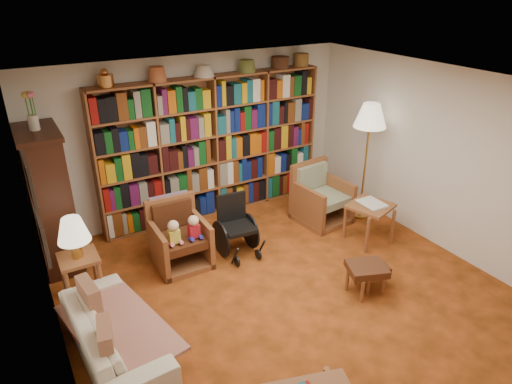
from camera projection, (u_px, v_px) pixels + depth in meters
floor at (283, 289)px, 5.64m from camera, size 5.00×5.00×0.00m
ceiling at (289, 87)px, 4.58m from camera, size 5.00×5.00×0.00m
wall_back at (197, 137)px, 7.07m from camera, size 5.00×0.00×5.00m
wall_front at (485, 336)px, 3.15m from camera, size 5.00×0.00×5.00m
wall_left at (47, 261)px, 3.98m from camera, size 0.00×5.00×5.00m
wall_right at (438, 159)px, 6.24m from camera, size 0.00×5.00×5.00m
bookshelf at (214, 143)px, 7.06m from camera, size 3.60×0.30×2.42m
curio_cabinet at (50, 199)px, 5.78m from camera, size 0.50×0.95×2.40m
framed_pictures at (36, 209)px, 4.06m from camera, size 0.03×0.52×0.97m
sofa at (114, 333)px, 4.60m from camera, size 1.77×0.79×0.50m
sofa_throw at (119, 327)px, 4.60m from camera, size 1.05×1.57×0.04m
cushion_left at (90, 302)px, 4.73m from camera, size 0.18×0.42×0.41m
cushion_right at (107, 344)px, 4.18m from camera, size 0.19×0.41×0.39m
side_table_lamp at (80, 267)px, 5.29m from camera, size 0.43×0.43×0.59m
table_lamp at (73, 231)px, 5.09m from camera, size 0.37×0.37×0.50m
armchair_leather at (178, 237)px, 6.08m from camera, size 0.70×0.75×0.88m
armchair_sage at (319, 198)px, 7.17m from camera, size 0.81×0.83×0.91m
wheelchair at (236, 227)px, 6.27m from camera, size 0.49×0.68×0.85m
floor_lamp at (370, 120)px, 6.74m from camera, size 0.49×0.49×1.84m
side_table_papers at (370, 210)px, 6.48m from camera, size 0.70×0.70×0.62m
footstool_a at (367, 270)px, 5.47m from camera, size 0.55×0.51×0.38m
footstool_b at (372, 269)px, 5.60m from camera, size 0.42×0.38×0.31m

